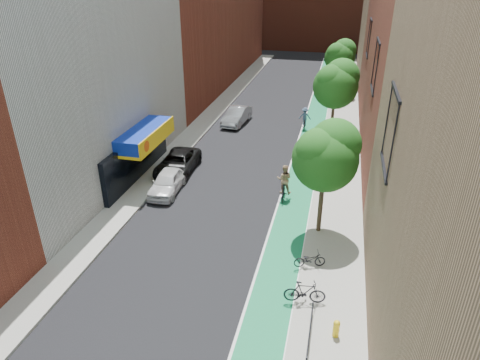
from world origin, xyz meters
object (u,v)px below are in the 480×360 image
Objects in this scene: cyclist_lane_mid at (317,143)px; fire_hydrant at (336,328)px; parked_car_white at (168,182)px; cyclist_lane_near at (284,184)px; parked_car_black at (178,163)px; cyclist_lane_far at (305,119)px; parked_car_silver at (237,116)px.

cyclist_lane_mid reaches higher than fire_hydrant.
cyclist_lane_mid is (8.88, 8.71, 0.09)m from parked_car_white.
parked_car_black is at bearing -17.32° from cyclist_lane_near.
cyclist_lane_mid is at bearing 41.90° from parked_car_white.
cyclist_lane_far is at bearing 98.53° from fire_hydrant.
parked_car_silver is at bearing -1.96° from cyclist_lane_far.
fire_hydrant is (11.38, -12.88, -0.13)m from parked_car_black.
parked_car_white is 12.43m from cyclist_lane_mid.
parked_car_black reaches higher than fire_hydrant.
parked_car_silver is at bearing -27.22° from cyclist_lane_mid.
cyclist_lane_far is 24.16m from fire_hydrant.
parked_car_silver is 25.83m from fire_hydrant.
parked_car_silver is 5.94× the size of fire_hydrant.
parked_car_silver is (1.60, 11.02, 0.07)m from parked_car_black.
parked_car_silver is 2.34× the size of cyclist_lane_far.
cyclist_lane_mid is 1.08× the size of cyclist_lane_far.
cyclist_lane_near is 8.01m from cyclist_lane_mid.
cyclist_lane_mid is 18.79m from fire_hydrant.
cyclist_lane_far is (7.80, 11.01, 0.21)m from parked_car_black.
fire_hydrant is (3.58, -10.81, -0.40)m from cyclist_lane_near.
cyclist_lane_near is 1.06× the size of cyclist_lane_mid.
parked_car_white is at bearing -89.14° from parked_car_silver.
parked_car_silver reaches higher than parked_car_black.
cyclist_lane_mid is at bearing 96.36° from fire_hydrant.
fire_hydrant is at bearing -49.88° from parked_car_black.
cyclist_lane_mid is at bearing 104.17° from cyclist_lane_far.
cyclist_lane_near reaches higher than cyclist_lane_far.
cyclist_lane_far is at bearing 53.35° from parked_car_black.
parked_car_black is at bearing -92.58° from parked_car_silver.
cyclist_lane_near is (7.38, 0.84, 0.26)m from parked_car_white.
parked_car_silver is 9.31m from cyclist_lane_mid.
parked_car_silver is at bearing -67.08° from cyclist_lane_near.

